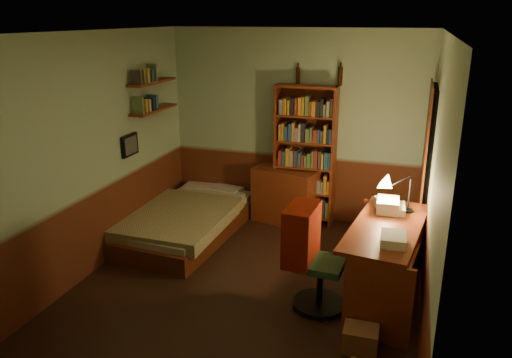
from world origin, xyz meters
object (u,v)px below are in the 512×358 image
(bed, at_px, (186,211))
(mini_stereo, at_px, (285,162))
(bookshelf, at_px, (305,156))
(office_chair, at_px, (321,262))
(desk_lamp, at_px, (410,184))
(cardboard_box_b, at_px, (360,339))
(desk, at_px, (384,263))
(dresser, at_px, (285,196))

(bed, height_order, mini_stereo, mini_stereo)
(bed, distance_m, bookshelf, 1.74)
(office_chair, bearing_deg, desk_lamp, 49.26)
(mini_stereo, distance_m, cardboard_box_b, 3.09)
(office_chair, bearing_deg, bookshelf, 110.24)
(mini_stereo, relative_size, bookshelf, 0.12)
(desk_lamp, relative_size, cardboard_box_b, 2.02)
(mini_stereo, height_order, office_chair, office_chair)
(office_chair, bearing_deg, desk, 33.96)
(mini_stereo, xyz_separation_m, bookshelf, (0.29, -0.04, 0.12))
(desk, bearing_deg, bookshelf, 132.04)
(dresser, xyz_separation_m, bookshelf, (0.24, 0.08, 0.56))
(dresser, height_order, office_chair, office_chair)
(bed, xyz_separation_m, desk, (2.57, -0.86, 0.09))
(bed, xyz_separation_m, bookshelf, (1.37, 0.88, 0.63))
(mini_stereo, distance_m, desk, 2.36)
(bed, xyz_separation_m, cardboard_box_b, (2.46, -1.75, -0.21))
(desk_lamp, xyz_separation_m, office_chair, (-0.75, -0.77, -0.61))
(office_chair, height_order, cardboard_box_b, office_chair)
(bed, distance_m, desk_lamp, 2.89)
(cardboard_box_b, bearing_deg, office_chair, 130.31)
(mini_stereo, xyz_separation_m, cardboard_box_b, (1.38, -2.67, -0.72))
(dresser, bearing_deg, bookshelf, 32.16)
(mini_stereo, relative_size, desk, 0.15)
(bed, relative_size, office_chair, 2.14)
(mini_stereo, xyz_separation_m, desk, (1.49, -1.78, -0.42))
(dresser, distance_m, office_chair, 2.18)
(mini_stereo, relative_size, desk_lamp, 0.39)
(desk, bearing_deg, bed, 168.89)
(mini_stereo, height_order, bookshelf, bookshelf)
(desk, relative_size, desk_lamp, 2.53)
(mini_stereo, relative_size, office_chair, 0.23)
(bed, distance_m, office_chair, 2.34)
(dresser, bearing_deg, desk, -36.25)
(bed, relative_size, cardboard_box_b, 7.19)
(dresser, xyz_separation_m, mini_stereo, (-0.05, 0.12, 0.44))
(mini_stereo, bearing_deg, desk, -60.87)
(desk, distance_m, desk_lamp, 0.85)
(desk, xyz_separation_m, desk_lamp, (0.18, 0.44, 0.70))
(bed, xyz_separation_m, mini_stereo, (1.08, 0.92, 0.51))
(bookshelf, bearing_deg, mini_stereo, 174.30)
(desk_lamp, xyz_separation_m, cardboard_box_b, (-0.29, -1.32, -1.00))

